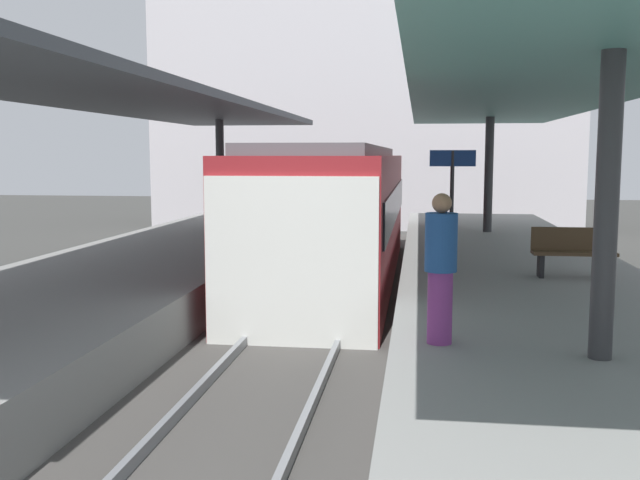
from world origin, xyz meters
The scene contains 13 objects.
ground_plane centered at (0.00, 0.00, 0.00)m, with size 80.00×80.00×0.00m, color #383835.
platform_left centered at (-3.80, 0.00, 0.50)m, with size 4.40×28.00×1.00m, color gray.
platform_right centered at (3.80, 0.00, 0.50)m, with size 4.40×28.00×1.00m, color gray.
track_ballast centered at (0.00, 0.00, 0.10)m, with size 3.20×28.00×0.20m, color #423F3D.
rail_near_side centered at (-0.72, 0.00, 0.27)m, with size 0.08×28.00×0.14m, color slate.
rail_far_side centered at (0.72, 0.00, 0.27)m, with size 0.08×28.00×0.14m, color slate.
commuter_train centered at (0.00, 4.10, 1.73)m, with size 2.78×12.26×3.10m.
canopy_left centered at (-3.80, 1.40, 4.17)m, with size 4.18×21.00×3.29m.
canopy_right centered at (3.80, 1.40, 4.19)m, with size 4.18×21.00×3.31m.
platform_bench centered at (4.57, 0.28, 1.46)m, with size 1.40×0.41×0.86m.
platform_sign centered at (2.55, 1.96, 2.62)m, with size 0.90×0.08×2.21m.
passenger_near_bench centered at (2.15, -4.52, 1.88)m, with size 0.36×0.36×1.69m.
station_building_backdrop centered at (-0.50, 20.00, 5.50)m, with size 18.00×6.00×11.00m, color #B7B2B7.
Camera 1 is at (1.89, -12.53, 3.11)m, focal length 40.29 mm.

